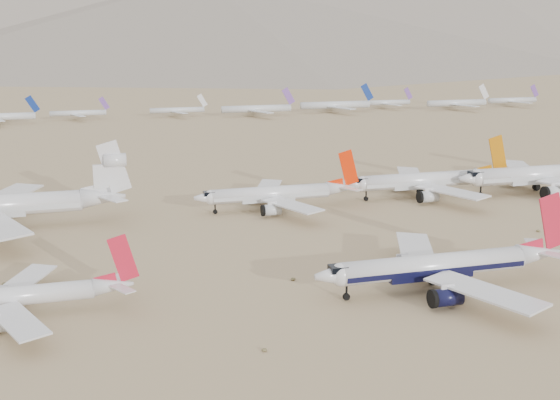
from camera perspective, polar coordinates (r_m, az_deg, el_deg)
name	(u,v)px	position (r m, az deg, el deg)	size (l,w,h in m)	color
ground	(467,290)	(139.69, 14.97, -7.08)	(7000.00, 7000.00, 0.00)	#8C7751
main_airliner	(444,265)	(137.25, 13.20, -5.20)	(50.00, 48.84, 17.65)	silver
second_airliner	(20,296)	(129.43, -20.36, -7.35)	(38.11, 37.25, 13.51)	silver
row2_navy_widebody	(547,174)	(229.68, 20.88, 1.96)	(57.75, 56.47, 20.54)	silver
row2_gold_tail	(428,180)	(213.99, 11.90, 1.56)	(50.05, 48.95, 17.82)	silver
row2_orange_tail	(277,194)	(194.21, -0.21, 0.51)	(44.76, 43.78, 15.97)	silver
row2_white_trijet	(2,205)	(187.47, -21.63, -0.38)	(60.46, 59.08, 21.42)	silver
distant_storage_row	(185,110)	(414.63, -7.73, 7.26)	(506.08, 54.77, 15.32)	silver
foothills	(408,23)	(1350.27, 10.38, 14.00)	(4637.50, 1395.00, 155.00)	slate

